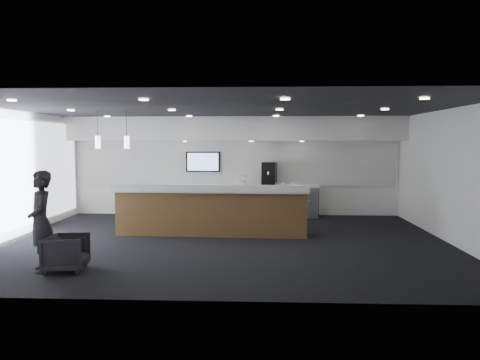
{
  "coord_description": "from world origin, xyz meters",
  "views": [
    {
      "loc": [
        0.81,
        -10.44,
        2.24
      ],
      "look_at": [
        0.27,
        1.3,
        1.3
      ],
      "focal_mm": 35.0,
      "sensor_mm": 36.0,
      "label": 1
    }
  ],
  "objects_px": {
    "coffee_machine": "(269,174)",
    "lounge_guest": "(41,221)",
    "service_counter": "(211,211)",
    "armchair": "(66,253)"
  },
  "relations": [
    {
      "from": "service_counter",
      "to": "coffee_machine",
      "type": "height_order",
      "value": "coffee_machine"
    },
    {
      "from": "lounge_guest",
      "to": "service_counter",
      "type": "bearing_deg",
      "value": 111.55
    },
    {
      "from": "coffee_machine",
      "to": "armchair",
      "type": "height_order",
      "value": "coffee_machine"
    },
    {
      "from": "service_counter",
      "to": "coffee_machine",
      "type": "relative_size",
      "value": 6.66
    },
    {
      "from": "coffee_machine",
      "to": "lounge_guest",
      "type": "height_order",
      "value": "lounge_guest"
    },
    {
      "from": "coffee_machine",
      "to": "lounge_guest",
      "type": "relative_size",
      "value": 0.4
    },
    {
      "from": "service_counter",
      "to": "armchair",
      "type": "relative_size",
      "value": 6.66
    },
    {
      "from": "coffee_machine",
      "to": "lounge_guest",
      "type": "xyz_separation_m",
      "value": [
        -4.06,
        -6.23,
        -0.42
      ]
    },
    {
      "from": "coffee_machine",
      "to": "service_counter",
      "type": "bearing_deg",
      "value": -105.88
    },
    {
      "from": "service_counter",
      "to": "lounge_guest",
      "type": "relative_size",
      "value": 2.66
    }
  ]
}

